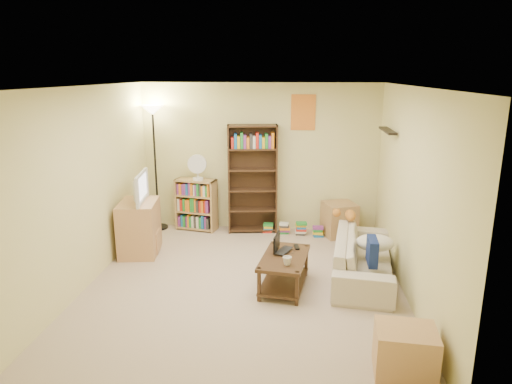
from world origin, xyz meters
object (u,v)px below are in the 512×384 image
at_px(tall_bookshelf, 252,176).
at_px(tabby_cat, 348,215).
at_px(coffee_table, 284,267).
at_px(end_cabinet, 405,351).
at_px(short_bookshelf, 196,205).
at_px(tv_stand, 139,228).
at_px(television, 137,188).
at_px(desk_fan, 197,167).
at_px(floor_lamp, 153,131).
at_px(sofa, 363,257).
at_px(laptop, 287,252).
at_px(mug, 287,261).
at_px(side_table, 339,219).

bearing_deg(tall_bookshelf, tabby_cat, -38.98).
bearing_deg(coffee_table, end_cabinet, -46.41).
relative_size(tall_bookshelf, end_cabinet, 3.44).
bearing_deg(short_bookshelf, tv_stand, -106.72).
bearing_deg(tv_stand, tall_bookshelf, 27.43).
height_order(coffee_table, television, television).
bearing_deg(desk_fan, floor_lamp, 176.55).
bearing_deg(sofa, tv_stand, 88.21).
bearing_deg(sofa, television, 88.21).
height_order(tabby_cat, desk_fan, desk_fan).
relative_size(laptop, mug, 2.95).
relative_size(mug, tv_stand, 0.16).
distance_m(tabby_cat, mug, 1.68).
bearing_deg(end_cabinet, mug, 129.21).
height_order(short_bookshelf, end_cabinet, short_bookshelf).
relative_size(laptop, side_table, 0.67).
relative_size(tv_stand, end_cabinet, 1.50).
xyz_separation_m(tabby_cat, television, (-3.10, -0.21, 0.40)).
distance_m(side_table, end_cabinet, 3.64).
bearing_deg(side_table, tall_bookshelf, 176.87).
xyz_separation_m(tall_bookshelf, floor_lamp, (-1.66, 0.00, 0.74)).
bearing_deg(desk_fan, end_cabinet, -53.83).
bearing_deg(tv_stand, mug, -36.45).
relative_size(television, short_bookshelf, 0.87).
xyz_separation_m(tabby_cat, side_table, (-0.04, 0.83, -0.34)).
relative_size(coffee_table, desk_fan, 2.34).
xyz_separation_m(laptop, tv_stand, (-2.24, 0.85, -0.04)).
bearing_deg(coffee_table, television, 164.60).
bearing_deg(end_cabinet, floor_lamp, 132.63).
bearing_deg(coffee_table, short_bookshelf, 135.38).
bearing_deg(sofa, laptop, 114.66).
xyz_separation_m(floor_lamp, side_table, (3.12, -0.08, -1.42)).
xyz_separation_m(mug, end_cabinet, (1.10, -1.35, -0.26)).
relative_size(short_bookshelf, end_cabinet, 1.68).
distance_m(coffee_table, tv_stand, 2.41).
bearing_deg(tall_bookshelf, coffee_table, -81.49).
height_order(coffee_table, floor_lamp, floor_lamp).
bearing_deg(floor_lamp, coffee_table, -42.71).
height_order(tv_stand, end_cabinet, tv_stand).
bearing_deg(tall_bookshelf, tv_stand, -152.51).
height_order(laptop, end_cabinet, laptop).
xyz_separation_m(coffee_table, floor_lamp, (-2.27, 2.10, 1.43)).
relative_size(tabby_cat, television, 0.56).
xyz_separation_m(mug, short_bookshelf, (-1.63, 2.36, -0.03)).
height_order(mug, desk_fan, desk_fan).
relative_size(sofa, floor_lamp, 0.92).
xyz_separation_m(coffee_table, laptop, (0.03, 0.12, 0.16)).
distance_m(sofa, floor_lamp, 3.97).
xyz_separation_m(mug, floor_lamp, (-2.31, 2.36, 1.22)).
bearing_deg(sofa, tall_bookshelf, 52.35).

